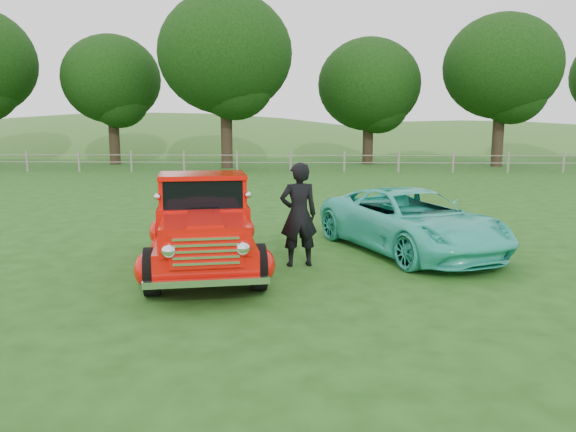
{
  "coord_description": "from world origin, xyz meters",
  "views": [
    {
      "loc": [
        1.04,
        -9.37,
        2.65
      ],
      "look_at": [
        0.64,
        1.2,
        0.92
      ],
      "focal_mm": 35.0,
      "sensor_mm": 36.0,
      "label": 1
    }
  ],
  "objects_px": {
    "tree_near_east": "(369,85)",
    "tree_mid_east": "(502,67)",
    "tree_near_west": "(225,54)",
    "man": "(299,215)",
    "red_pickup": "(203,227)",
    "tree_mid_west": "(111,80)",
    "teal_sedan": "(411,221)"
  },
  "relations": [
    {
      "from": "tree_near_east",
      "to": "teal_sedan",
      "type": "xyz_separation_m",
      "value": [
        -1.83,
        -26.75,
        -4.59
      ]
    },
    {
      "from": "tree_near_east",
      "to": "tree_mid_east",
      "type": "bearing_deg",
      "value": -14.04
    },
    {
      "from": "teal_sedan",
      "to": "man",
      "type": "xyz_separation_m",
      "value": [
        -2.32,
        -1.27,
        0.32
      ]
    },
    {
      "from": "tree_near_west",
      "to": "tree_mid_east",
      "type": "relative_size",
      "value": 1.1
    },
    {
      "from": "tree_near_west",
      "to": "tree_near_east",
      "type": "height_order",
      "value": "tree_near_west"
    },
    {
      "from": "tree_near_west",
      "to": "tree_near_east",
      "type": "relative_size",
      "value": 1.25
    },
    {
      "from": "tree_near_west",
      "to": "teal_sedan",
      "type": "xyz_separation_m",
      "value": [
        7.17,
        -22.75,
        -6.14
      ]
    },
    {
      "from": "man",
      "to": "tree_near_east",
      "type": "bearing_deg",
      "value": -112.46
    },
    {
      "from": "tree_mid_west",
      "to": "tree_mid_east",
      "type": "bearing_deg",
      "value": -2.29
    },
    {
      "from": "tree_mid_east",
      "to": "teal_sedan",
      "type": "height_order",
      "value": "tree_mid_east"
    },
    {
      "from": "tree_mid_east",
      "to": "red_pickup",
      "type": "relative_size",
      "value": 1.8
    },
    {
      "from": "tree_near_west",
      "to": "teal_sedan",
      "type": "bearing_deg",
      "value": -72.5
    },
    {
      "from": "tree_near_west",
      "to": "man",
      "type": "bearing_deg",
      "value": -78.58
    },
    {
      "from": "tree_near_east",
      "to": "tree_near_west",
      "type": "bearing_deg",
      "value": -156.04
    },
    {
      "from": "tree_near_east",
      "to": "teal_sedan",
      "type": "bearing_deg",
      "value": -93.91
    },
    {
      "from": "teal_sedan",
      "to": "tree_near_east",
      "type": "bearing_deg",
      "value": 61.15
    },
    {
      "from": "tree_near_west",
      "to": "tree_mid_east",
      "type": "bearing_deg",
      "value": 6.71
    },
    {
      "from": "tree_mid_west",
      "to": "man",
      "type": "xyz_separation_m",
      "value": [
        12.85,
        -27.01,
        -4.57
      ]
    },
    {
      "from": "tree_near_west",
      "to": "tree_near_east",
      "type": "bearing_deg",
      "value": 23.96
    },
    {
      "from": "tree_near_west",
      "to": "man",
      "type": "height_order",
      "value": "tree_near_west"
    },
    {
      "from": "tree_mid_east",
      "to": "man",
      "type": "bearing_deg",
      "value": -115.04
    },
    {
      "from": "tree_mid_west",
      "to": "tree_near_west",
      "type": "xyz_separation_m",
      "value": [
        8.0,
        -3.0,
        1.25
      ]
    },
    {
      "from": "tree_near_east",
      "to": "man",
      "type": "xyz_separation_m",
      "value": [
        -4.15,
        -28.01,
        -4.27
      ]
    },
    {
      "from": "tree_near_east",
      "to": "red_pickup",
      "type": "bearing_deg",
      "value": -101.75
    },
    {
      "from": "red_pickup",
      "to": "man",
      "type": "relative_size",
      "value": 2.67
    },
    {
      "from": "teal_sedan",
      "to": "man",
      "type": "distance_m",
      "value": 2.66
    },
    {
      "from": "teal_sedan",
      "to": "tree_near_west",
      "type": "bearing_deg",
      "value": 82.56
    },
    {
      "from": "man",
      "to": "tree_mid_west",
      "type": "bearing_deg",
      "value": -78.59
    },
    {
      "from": "tree_mid_east",
      "to": "tree_near_west",
      "type": "bearing_deg",
      "value": -173.29
    },
    {
      "from": "tree_mid_east",
      "to": "man",
      "type": "xyz_separation_m",
      "value": [
        -12.15,
        -26.01,
        -5.2
      ]
    },
    {
      "from": "tree_near_east",
      "to": "tree_mid_east",
      "type": "relative_size",
      "value": 0.88
    },
    {
      "from": "tree_mid_east",
      "to": "teal_sedan",
      "type": "xyz_separation_m",
      "value": [
        -9.83,
        -24.75,
        -5.52
      ]
    }
  ]
}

